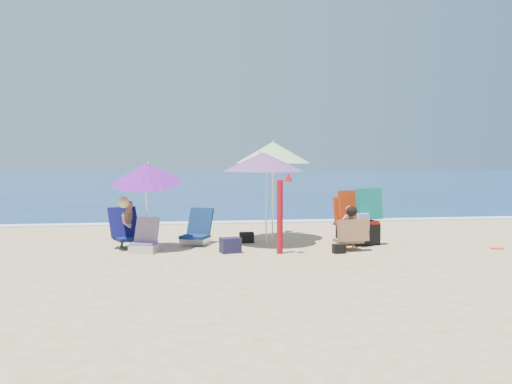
{
  "coord_description": "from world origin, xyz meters",
  "views": [
    {
      "loc": [
        -1.88,
        -9.78,
        1.73
      ],
      "look_at": [
        -0.3,
        1.0,
        1.1
      ],
      "focal_mm": 37.95,
      "sensor_mm": 36.0,
      "label": 1
    }
  ],
  "objects": [
    {
      "name": "umbrella_striped",
      "position": [
        0.2,
        1.89,
        1.91
      ],
      "size": [
        1.86,
        1.86,
        2.18
      ],
      "color": "white",
      "rests_on": "ground"
    },
    {
      "name": "foam",
      "position": [
        0.0,
        5.1,
        0.02
      ],
      "size": [
        120.0,
        0.5,
        0.04
      ],
      "color": "white",
      "rests_on": "ground"
    },
    {
      "name": "person_left",
      "position": [
        -2.83,
        1.2,
        0.47
      ],
      "size": [
        0.83,
        0.78,
        1.03
      ],
      "color": "tan",
      "rests_on": "ground"
    },
    {
      "name": "umbrella_blue",
      "position": [
        -2.46,
        0.87,
        1.49
      ],
      "size": [
        1.58,
        1.62,
        1.82
      ],
      "color": "silver",
      "rests_on": "ground"
    },
    {
      "name": "bag_navy_a",
      "position": [
        -0.89,
        0.28,
        0.14
      ],
      "size": [
        0.42,
        0.34,
        0.29
      ],
      "color": "#1C1A3A",
      "rests_on": "ground"
    },
    {
      "name": "bag_black_b",
      "position": [
        1.11,
        -0.09,
        0.09
      ],
      "size": [
        0.24,
        0.17,
        0.17
      ],
      "color": "black",
      "rests_on": "ground"
    },
    {
      "name": "ground",
      "position": [
        0.0,
        0.0,
        0.0
      ],
      "size": [
        120.0,
        120.0,
        0.0
      ],
      "color": "#D8BC84",
      "rests_on": "ground"
    },
    {
      "name": "camp_chair_right",
      "position": [
        1.88,
        0.9,
        0.42
      ],
      "size": [
        0.86,
        0.89,
        1.17
      ],
      "color": "#A50B0E",
      "rests_on": "ground"
    },
    {
      "name": "sea",
      "position": [
        0.0,
        45.0,
        -0.05
      ],
      "size": [
        120.0,
        80.0,
        0.12
      ],
      "color": "navy",
      "rests_on": "ground"
    },
    {
      "name": "umbrella_turquoise",
      "position": [
        -0.12,
        1.21,
        1.71
      ],
      "size": [
        2.07,
        2.07,
        1.94
      ],
      "color": "silver",
      "rests_on": "ground"
    },
    {
      "name": "camp_chair_left",
      "position": [
        1.71,
        1.02,
        0.29
      ],
      "size": [
        0.67,
        0.66,
        0.96
      ],
      "color": "maroon",
      "rests_on": "ground"
    },
    {
      "name": "chair_rainbow",
      "position": [
        -2.5,
        0.59,
        0.17
      ],
      "size": [
        0.58,
        0.72,
        0.64
      ],
      "color": "#C6454D",
      "rests_on": "ground"
    },
    {
      "name": "furled_umbrella",
      "position": [
        0.04,
        0.03,
        0.84
      ],
      "size": [
        0.3,
        0.26,
        1.52
      ],
      "color": "#A00B18",
      "rests_on": "ground"
    },
    {
      "name": "chair_navy",
      "position": [
        -1.48,
        1.5,
        0.2
      ],
      "size": [
        0.76,
        0.97,
        0.74
      ],
      "color": "#0E224E",
      "rests_on": "ground"
    },
    {
      "name": "person_center",
      "position": [
        1.43,
        0.22,
        0.42
      ],
      "size": [
        0.62,
        0.59,
        0.87
      ],
      "color": "tan",
      "rests_on": "ground"
    },
    {
      "name": "bag_black_a",
      "position": [
        -0.43,
        1.48,
        0.11
      ],
      "size": [
        0.3,
        0.22,
        0.22
      ],
      "color": "black",
      "rests_on": "ground"
    },
    {
      "name": "orange_item",
      "position": [
        4.31,
        -0.1,
        0.02
      ],
      "size": [
        0.26,
        0.17,
        0.03
      ],
      "color": "#FF491A",
      "rests_on": "ground"
    }
  ]
}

